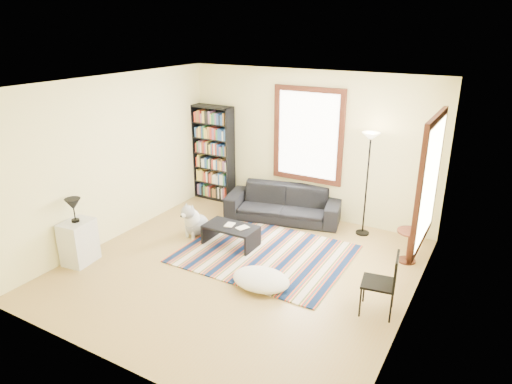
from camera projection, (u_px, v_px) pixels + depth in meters
The scene contains 21 objects.
floor at pixel (240, 271), 7.10m from camera, with size 5.00×5.00×0.10m, color #9D7F47.
ceiling at pixel (237, 81), 6.09m from camera, with size 5.00×5.00×0.10m, color white.
wall_back at pixel (309, 145), 8.67m from camera, with size 5.00×0.10×2.80m, color beige.
wall_front at pixel (104, 257), 4.52m from camera, with size 5.00×0.10×2.80m, color beige.
wall_left at pixel (112, 159), 7.78m from camera, with size 0.10×5.00×2.80m, color beige.
wall_right at pixel (421, 218), 5.41m from camera, with size 0.10×5.00×2.80m, color beige.
window_back at pixel (308, 135), 8.54m from camera, with size 1.20×0.06×1.60m, color white.
window_right at pixel (429, 182), 6.03m from camera, with size 0.06×1.20×1.60m, color white.
rug at pixel (265, 254), 7.50m from camera, with size 2.64×2.11×0.02m, color #0C1C3D.
sofa at pixel (283, 203), 8.77m from camera, with size 0.85×2.17×0.63m, color black.
bookshelf at pixel (213, 153), 9.59m from camera, with size 0.90×0.30×2.00m, color black.
coffee_table at pixel (231, 236), 7.75m from camera, with size 0.90×0.50×0.36m, color black.
book_a at pixel (226, 224), 7.73m from camera, with size 0.20×0.15×0.02m, color beige.
book_b at pixel (240, 226), 7.66m from camera, with size 0.15×0.20×0.02m, color beige.
floor_cushion at pixel (261, 279), 6.56m from camera, with size 0.87×0.65×0.22m, color beige.
floor_lamp at pixel (367, 185), 7.92m from camera, with size 0.30×0.30×1.86m, color black, non-canonical shape.
side_table at pixel (408, 246), 7.19m from camera, with size 0.40×0.40×0.54m, color #4D2113.
folding_chair at pixel (378, 283), 5.87m from camera, with size 0.42×0.40×0.86m, color black.
white_cabinet at pixel (79, 242), 7.15m from camera, with size 0.38×0.50×0.70m, color silver.
table_lamp at pixel (74, 210), 6.96m from camera, with size 0.24×0.24×0.38m, color black, non-canonical shape.
dog at pixel (196, 218), 8.11m from camera, with size 0.44×0.62×0.62m, color #A9A9A9, non-canonical shape.
Camera 1 is at (3.30, -5.29, 3.58)m, focal length 32.00 mm.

